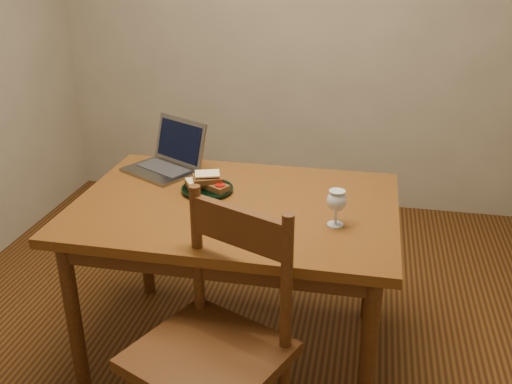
% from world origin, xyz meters
% --- Properties ---
extents(floor, '(3.20, 3.20, 0.02)m').
position_xyz_m(floor, '(0.00, 0.00, -0.01)').
color(floor, black).
rests_on(floor, ground).
extents(back_wall, '(3.20, 0.02, 2.60)m').
position_xyz_m(back_wall, '(0.00, 1.61, 1.30)').
color(back_wall, gray).
rests_on(back_wall, floor).
extents(table, '(1.30, 0.90, 0.74)m').
position_xyz_m(table, '(0.00, -0.11, 0.65)').
color(table, '#42250B').
rests_on(table, floor).
extents(chair, '(0.59, 0.58, 0.49)m').
position_xyz_m(chair, '(0.07, -0.70, 0.53)').
color(chair, '#3B1A0C').
rests_on(chair, floor).
extents(plate, '(0.22, 0.22, 0.02)m').
position_xyz_m(plate, '(-0.14, -0.03, 0.75)').
color(plate, black).
rests_on(plate, table).
extents(sandwich_cheese, '(0.13, 0.12, 0.04)m').
position_xyz_m(sandwich_cheese, '(-0.18, -0.02, 0.78)').
color(sandwich_cheese, '#381E0C').
rests_on(sandwich_cheese, plate).
extents(sandwich_tomato, '(0.12, 0.11, 0.03)m').
position_xyz_m(sandwich_tomato, '(-0.10, -0.04, 0.78)').
color(sandwich_tomato, '#381E0C').
rests_on(sandwich_tomato, plate).
extents(sandwich_top, '(0.14, 0.11, 0.04)m').
position_xyz_m(sandwich_top, '(-0.14, -0.02, 0.80)').
color(sandwich_top, '#381E0C').
rests_on(sandwich_top, plate).
extents(milk_glass, '(0.07, 0.07, 0.14)m').
position_xyz_m(milk_glass, '(0.42, -0.23, 0.81)').
color(milk_glass, white).
rests_on(milk_glass, table).
extents(laptop, '(0.40, 0.39, 0.22)m').
position_xyz_m(laptop, '(-0.39, 0.19, 0.80)').
color(laptop, slate).
rests_on(laptop, table).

